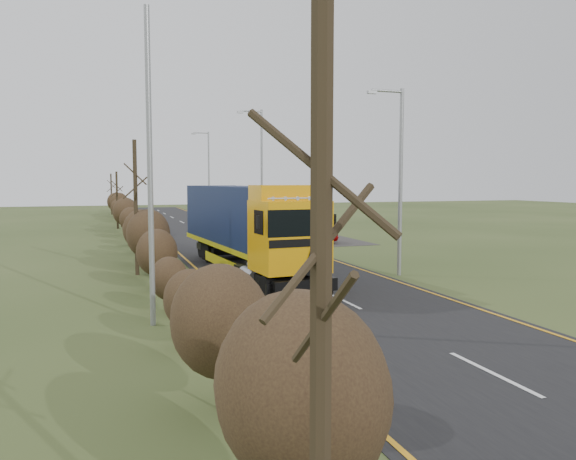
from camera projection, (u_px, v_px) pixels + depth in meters
The scene contains 14 objects.
ground at pixel (303, 282), 23.61m from camera, with size 160.00×160.00×0.00m, color #33431C.
road at pixel (244, 253), 33.05m from camera, with size 8.00×120.00×0.02m, color black.
layby at pixel (293, 234), 44.56m from camera, with size 6.00×18.00×0.02m, color #2D2B28.
lane_markings at pixel (246, 253), 32.76m from camera, with size 7.52×116.00×0.01m.
hedgerow at pixel (142, 231), 29.00m from camera, with size 2.24×102.04×6.05m.
lorry at pixel (247, 223), 25.57m from camera, with size 3.38×14.79×4.08m.
car_red_hatchback at pixel (315, 233), 38.93m from camera, with size 1.53×3.80×1.29m, color #900707.
car_blue_sedan at pixel (278, 219), 50.75m from camera, with size 1.60×4.60×1.51m, color black.
streetlight_near at pixel (399, 174), 24.80m from camera, with size 1.76×0.18×8.25m.
streetlight_mid at pixel (260, 165), 46.27m from camera, with size 2.13×0.20×10.06m.
streetlight_far at pixel (208, 169), 68.63m from camera, with size 2.16×0.20×10.21m.
left_pole at pixel (150, 169), 16.08m from camera, with size 0.16×0.16×9.14m, color gray.
speed_sign at pixel (294, 219), 40.85m from camera, with size 0.58×0.10×2.09m.
warning_board at pixel (262, 216), 49.91m from camera, with size 0.72×0.11×1.90m.
Camera 1 is at (-8.08, -21.90, 4.22)m, focal length 35.00 mm.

